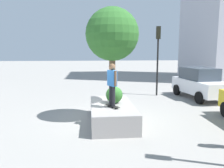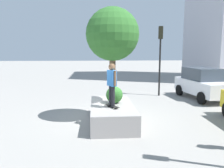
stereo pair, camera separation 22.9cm
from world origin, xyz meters
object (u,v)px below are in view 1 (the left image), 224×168
at_px(plaza_tree, 112,35).
at_px(police_car, 200,83).
at_px(skateboard, 112,106).
at_px(traffic_light_median, 158,49).
at_px(skateboarder, 112,82).
at_px(planter_ledge, 112,113).

relative_size(plaza_tree, police_car, 0.93).
distance_m(plaza_tree, skateboard, 3.13).
bearing_deg(skateboard, police_car, 128.68).
bearing_deg(traffic_light_median, skateboarder, -31.06).
bearing_deg(skateboard, skateboarder, -178.21).
bearing_deg(skateboard, plaza_tree, 174.10).
relative_size(planter_ledge, skateboard, 4.69).
xyz_separation_m(planter_ledge, skateboarder, (0.52, -0.05, 1.48)).
bearing_deg(traffic_light_median, skateboard, -31.06).
relative_size(plaza_tree, skateboard, 5.29).
height_order(planter_ledge, skateboarder, skateboarder).
height_order(skateboard, police_car, police_car).
bearing_deg(plaza_tree, police_car, 122.93).
height_order(skateboard, traffic_light_median, traffic_light_median).
bearing_deg(traffic_light_median, police_car, 63.59).
distance_m(skateboarder, traffic_light_median, 7.47).
bearing_deg(planter_ledge, skateboard, -5.06).
relative_size(planter_ledge, skateboarder, 2.15).
relative_size(skateboard, police_car, 0.18).
xyz_separation_m(plaza_tree, police_car, (-4.02, 6.20, -2.80)).
height_order(planter_ledge, traffic_light_median, traffic_light_median).
relative_size(skateboarder, police_car, 0.38).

